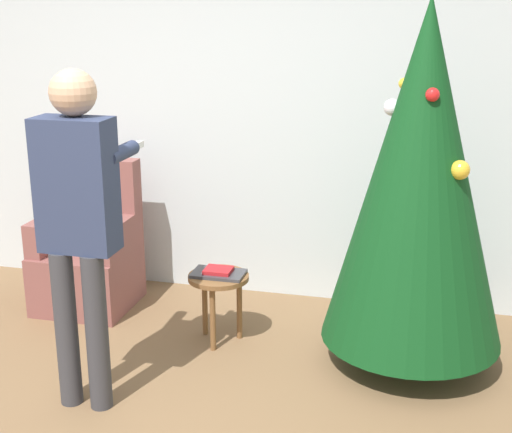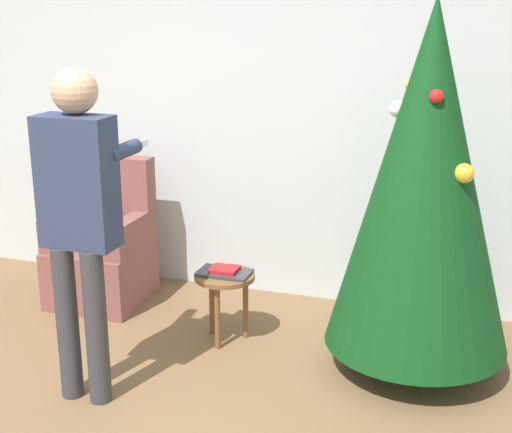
# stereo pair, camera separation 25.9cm
# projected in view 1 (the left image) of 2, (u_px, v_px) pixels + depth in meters

# --- Properties ---
(wall_back) EXTENTS (8.00, 0.06, 2.70)m
(wall_back) POSITION_uv_depth(u_px,v_px,m) (230.00, 111.00, 5.08)
(wall_back) COLOR silver
(wall_back) RESTS_ON ground_plane
(christmas_tree) EXTENTS (1.06, 1.06, 2.15)m
(christmas_tree) POSITION_uv_depth(u_px,v_px,m) (420.00, 177.00, 4.00)
(christmas_tree) COLOR brown
(christmas_tree) RESTS_ON ground_plane
(armchair) EXTENTS (0.64, 0.61, 1.04)m
(armchair) POSITION_uv_depth(u_px,v_px,m) (89.00, 255.00, 5.08)
(armchair) COLOR brown
(armchair) RESTS_ON ground_plane
(person_standing) EXTENTS (0.41, 0.57, 1.79)m
(person_standing) POSITION_uv_depth(u_px,v_px,m) (78.00, 211.00, 3.62)
(person_standing) COLOR #38383D
(person_standing) RESTS_ON ground_plane
(side_stool) EXTENTS (0.39, 0.39, 0.45)m
(side_stool) POSITION_uv_depth(u_px,v_px,m) (219.00, 286.00, 4.50)
(side_stool) COLOR brown
(side_stool) RESTS_ON ground_plane
(laptop) EXTENTS (0.33, 0.20, 0.02)m
(laptop) POSITION_uv_depth(u_px,v_px,m) (218.00, 274.00, 4.48)
(laptop) COLOR #38383D
(laptop) RESTS_ON side_stool
(book) EXTENTS (0.17, 0.14, 0.02)m
(book) POSITION_uv_depth(u_px,v_px,m) (218.00, 270.00, 4.47)
(book) COLOR #B21E23
(book) RESTS_ON laptop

